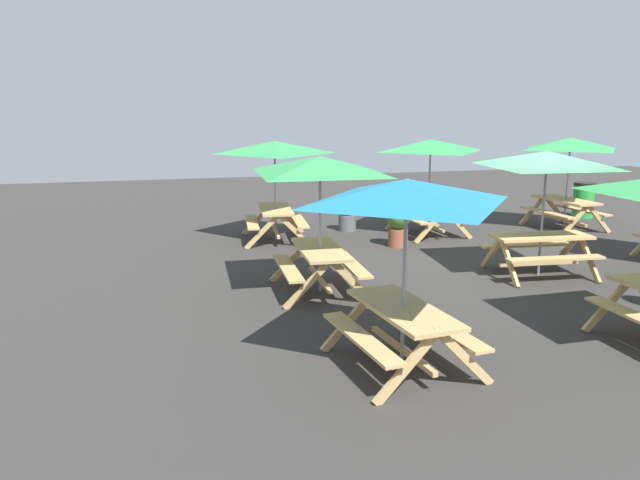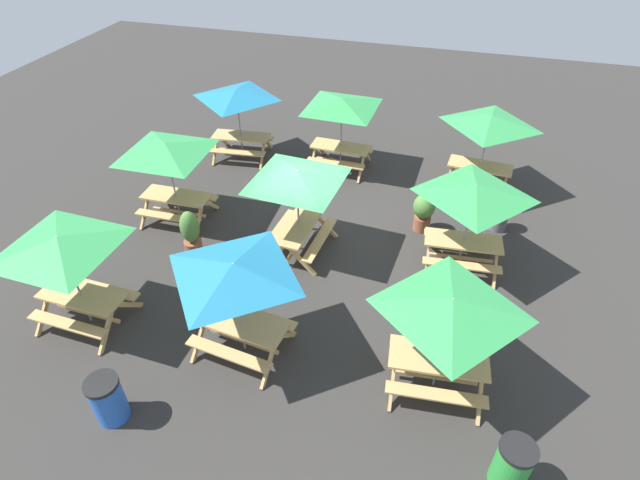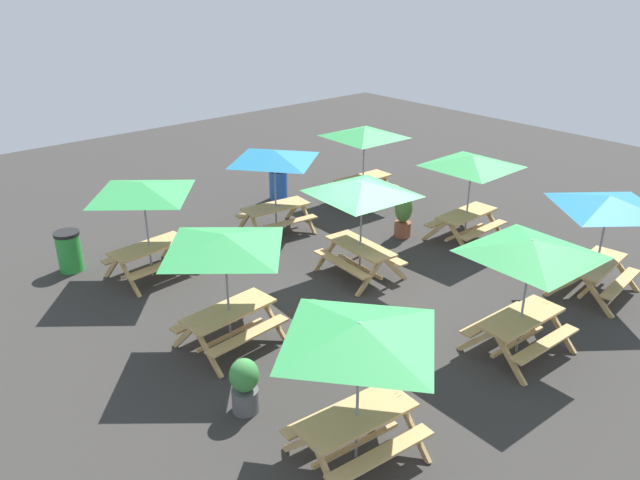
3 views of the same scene
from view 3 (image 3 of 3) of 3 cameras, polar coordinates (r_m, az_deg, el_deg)
The scene contains 15 objects.
ground_plane at distance 14.36m, azimuth 3.66°, elevation -3.87°, with size 33.34×33.34×0.00m, color #33302D.
picnic_table_0 at distance 11.54m, azimuth 18.69°, elevation -1.39°, with size 2.83×2.83×2.34m.
picnic_table_1 at distance 14.39m, azimuth -15.88°, elevation 3.94°, with size 2.18×2.18×2.34m.
picnic_table_2 at distance 18.74m, azimuth 4.07°, elevation 9.30°, with size 2.83×2.83×2.34m.
picnic_table_3 at distance 8.55m, azimuth 3.60°, elevation -9.30°, with size 2.18×2.18×2.34m.
picnic_table_4 at distance 13.91m, azimuth 3.84°, elevation 4.14°, with size 2.82×2.82×2.34m.
picnic_table_5 at distance 16.38m, azimuth -4.19°, elevation 7.17°, with size 2.23×2.23×2.34m.
picnic_table_6 at distance 14.35m, azimuth 24.82°, elevation 2.54°, with size 2.22×2.22×2.34m.
picnic_table_7 at distance 11.28m, azimuth -8.70°, elevation -0.93°, with size 2.16×2.16×2.34m.
picnic_table_8 at distance 16.29m, azimuth 13.68°, elevation 6.46°, with size 2.83×2.83×2.34m.
trash_bin_blue at distance 19.36m, azimuth -3.83°, elevation 5.17°, with size 0.59×0.59×0.98m.
trash_bin_green at distance 15.83m, azimuth -21.95°, elevation -0.94°, with size 0.59×0.59×0.98m.
potted_plant_0 at distance 16.65m, azimuth 7.63°, elevation 2.42°, with size 0.47×0.47×1.27m.
potted_plant_1 at distance 11.62m, azimuth -0.63°, elevation -7.61°, with size 0.57×0.57×1.07m.
potted_plant_2 at distance 10.32m, azimuth -6.91°, elevation -12.99°, with size 0.48×0.48×0.97m.
Camera 3 is at (-9.00, -9.00, 6.65)m, focal length 35.00 mm.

